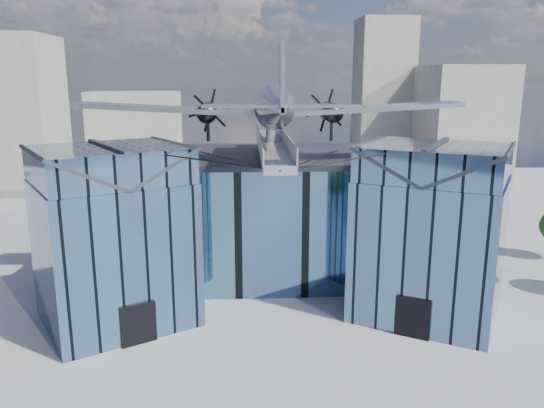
{
  "coord_description": "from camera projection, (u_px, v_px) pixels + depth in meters",
  "views": [
    {
      "loc": [
        -1.83,
        -34.61,
        15.76
      ],
      "look_at": [
        0.0,
        2.0,
        7.2
      ],
      "focal_mm": 35.0,
      "sensor_mm": 36.0,
      "label": 1
    }
  ],
  "objects": [
    {
      "name": "museum",
      "position": [
        270.0,
        214.0,
        41.73
      ],
      "size": [
        32.88,
        24.5,
        17.6
      ],
      "color": "#486D92",
      "rests_on": "ground"
    },
    {
      "name": "ground_plane",
      "position": [
        273.0,
        310.0,
        37.33
      ],
      "size": [
        120.0,
        120.0,
        0.0
      ],
      "primitive_type": "plane",
      "color": "gray"
    },
    {
      "name": "bg_towers",
      "position": [
        266.0,
        118.0,
        84.23
      ],
      "size": [
        77.0,
        24.5,
        26.0
      ],
      "color": "gray",
      "rests_on": "ground"
    }
  ]
}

